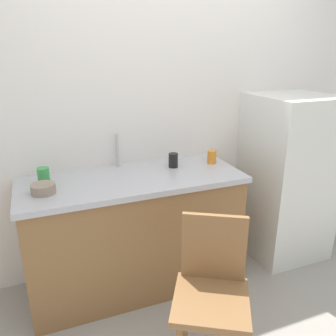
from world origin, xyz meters
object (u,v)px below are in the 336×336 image
Objects in this scene: refrigerator at (287,177)px; cup_orange at (212,157)px; terracotta_bowl at (43,189)px; cup_black at (174,160)px; cup_green at (44,176)px; chair at (212,290)px.

refrigerator reaches higher than cup_orange.
cup_orange reaches higher than terracotta_bowl.
refrigerator is 12.87× the size of cup_black.
cup_green reaches higher than cup_black.
cup_green is at bearing 179.45° from cup_black.
cup_orange is 1.25m from cup_green.
terracotta_bowl is 0.96m from cup_black.
refrigerator is at bearing -5.77° from cup_black.
cup_black is (0.94, 0.16, 0.02)m from terracotta_bowl.
chair is 8.57× the size of cup_orange.
cup_orange is at bearing -1.55° from cup_green.
chair is at bearing -117.46° from cup_orange.
cup_green reaches higher than cup_orange.
chair is at bearing -144.65° from refrigerator.
cup_orange is at bearing -4.52° from cup_black.
refrigerator is 13.40× the size of cup_orange.
terracotta_bowl reaches higher than chair.
cup_black is at bearing 175.48° from cup_orange.
refrigerator is 9.26× the size of terracotta_bowl.
terracotta_bowl is at bearing 165.86° from chair.
cup_green reaches higher than terracotta_bowl.
chair is 1.11m from cup_orange.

